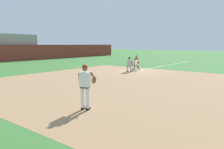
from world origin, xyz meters
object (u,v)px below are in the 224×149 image
(first_base_bag, at_px, (137,70))
(pitcher, at_px, (86,84))
(first_baseman, at_px, (137,63))
(umpire, at_px, (136,61))
(baseball, at_px, (132,75))
(baserunner, at_px, (129,64))

(first_base_bag, distance_m, pitcher, 13.82)
(pitcher, relative_size, first_baseman, 1.39)
(first_base_bag, xyz_separation_m, umpire, (1.71, 1.12, 0.75))
(baseball, bearing_deg, baserunner, 37.68)
(pitcher, bearing_deg, baserunner, 24.83)
(baseball, height_order, umpire, umpire)
(baseball, bearing_deg, first_base_bag, 23.97)
(baseball, relative_size, first_baseman, 0.06)
(baseball, relative_size, umpire, 0.05)
(pitcher, distance_m, baserunner, 12.60)
(baseball, xyz_separation_m, pitcher, (-9.35, -3.68, 1.02))
(baseball, relative_size, baserunner, 0.05)
(first_baseman, bearing_deg, baseball, -154.47)
(pitcher, height_order, umpire, pitcher)
(first_baseman, relative_size, baserunner, 0.92)
(first_base_bag, distance_m, baserunner, 1.53)
(first_baseman, relative_size, umpire, 0.92)
(first_base_bag, xyz_separation_m, baserunner, (-1.33, 0.09, 0.75))
(first_base_bag, xyz_separation_m, baseball, (-3.41, -1.52, -0.01))
(first_base_bag, distance_m, baseball, 3.74)
(first_base_bag, bearing_deg, umpire, 33.21)
(baserunner, height_order, umpire, same)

